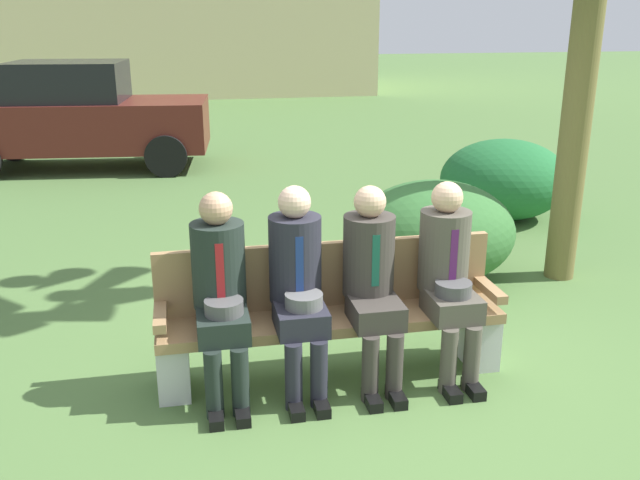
{
  "coord_description": "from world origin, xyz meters",
  "views": [
    {
      "loc": [
        -1.21,
        -4.05,
        2.35
      ],
      "look_at": [
        -0.29,
        0.44,
        0.85
      ],
      "focal_mm": 38.5,
      "sensor_mm": 36.0,
      "label": 1
    }
  ],
  "objects_px": {
    "seated_man_centerright": "(372,276)",
    "shrub_near_bench": "(434,231)",
    "shrub_mid_lawn": "(504,179)",
    "parked_car_near": "(80,116)",
    "seated_man_leftmost": "(220,287)",
    "park_bench": "(330,314)",
    "seated_man_centerleft": "(298,281)",
    "seated_man_rightmost": "(448,271)"
  },
  "relations": [
    {
      "from": "seated_man_rightmost",
      "to": "parked_car_near",
      "type": "distance_m",
      "value": 8.12
    },
    {
      "from": "seated_man_rightmost",
      "to": "shrub_near_bench",
      "type": "relative_size",
      "value": 0.89
    },
    {
      "from": "seated_man_leftmost",
      "to": "shrub_mid_lawn",
      "type": "xyz_separation_m",
      "value": [
        3.59,
        3.44,
        -0.26
      ]
    },
    {
      "from": "seated_man_leftmost",
      "to": "seated_man_centerright",
      "type": "bearing_deg",
      "value": 0.29
    },
    {
      "from": "seated_man_centerleft",
      "to": "seated_man_rightmost",
      "type": "xyz_separation_m",
      "value": [
        1.02,
        -0.0,
        -0.01
      ]
    },
    {
      "from": "seated_man_centerleft",
      "to": "park_bench",
      "type": "bearing_deg",
      "value": 28.59
    },
    {
      "from": "seated_man_leftmost",
      "to": "seated_man_centerright",
      "type": "height_order",
      "value": "seated_man_leftmost"
    },
    {
      "from": "seated_man_leftmost",
      "to": "shrub_near_bench",
      "type": "relative_size",
      "value": 0.89
    },
    {
      "from": "seated_man_centerleft",
      "to": "seated_man_centerright",
      "type": "height_order",
      "value": "seated_man_centerleft"
    },
    {
      "from": "seated_man_leftmost",
      "to": "seated_man_centerright",
      "type": "distance_m",
      "value": 0.98
    },
    {
      "from": "shrub_mid_lawn",
      "to": "parked_car_near",
      "type": "bearing_deg",
      "value": 143.06
    },
    {
      "from": "seated_man_rightmost",
      "to": "shrub_near_bench",
      "type": "bearing_deg",
      "value": 72.15
    },
    {
      "from": "seated_man_leftmost",
      "to": "parked_car_near",
      "type": "relative_size",
      "value": 0.33
    },
    {
      "from": "seated_man_leftmost",
      "to": "shrub_mid_lawn",
      "type": "height_order",
      "value": "seated_man_leftmost"
    },
    {
      "from": "seated_man_leftmost",
      "to": "seated_man_centerleft",
      "type": "distance_m",
      "value": 0.49
    },
    {
      "from": "seated_man_leftmost",
      "to": "shrub_near_bench",
      "type": "height_order",
      "value": "seated_man_leftmost"
    },
    {
      "from": "seated_man_centerleft",
      "to": "seated_man_centerright",
      "type": "xyz_separation_m",
      "value": [
        0.49,
        0.0,
        -0.01
      ]
    },
    {
      "from": "seated_man_centerright",
      "to": "seated_man_rightmost",
      "type": "distance_m",
      "value": 0.53
    },
    {
      "from": "park_bench",
      "to": "seated_man_centerleft",
      "type": "bearing_deg",
      "value": -151.41
    },
    {
      "from": "park_bench",
      "to": "seated_man_centerleft",
      "type": "distance_m",
      "value": 0.41
    },
    {
      "from": "park_bench",
      "to": "seated_man_centerleft",
      "type": "height_order",
      "value": "seated_man_centerleft"
    },
    {
      "from": "seated_man_rightmost",
      "to": "parked_car_near",
      "type": "bearing_deg",
      "value": 113.55
    },
    {
      "from": "seated_man_centerright",
      "to": "shrub_near_bench",
      "type": "height_order",
      "value": "seated_man_centerright"
    },
    {
      "from": "seated_man_centerleft",
      "to": "shrub_near_bench",
      "type": "height_order",
      "value": "seated_man_centerleft"
    },
    {
      "from": "shrub_mid_lawn",
      "to": "shrub_near_bench",
      "type": "bearing_deg",
      "value": -131.15
    },
    {
      "from": "shrub_near_bench",
      "to": "parked_car_near",
      "type": "height_order",
      "value": "parked_car_near"
    },
    {
      "from": "seated_man_centerleft",
      "to": "seated_man_leftmost",
      "type": "bearing_deg",
      "value": -179.84
    },
    {
      "from": "seated_man_rightmost",
      "to": "shrub_mid_lawn",
      "type": "relative_size",
      "value": 0.86
    },
    {
      "from": "shrub_near_bench",
      "to": "shrub_mid_lawn",
      "type": "relative_size",
      "value": 0.97
    },
    {
      "from": "seated_man_leftmost",
      "to": "park_bench",
      "type": "bearing_deg",
      "value": 10.26
    },
    {
      "from": "seated_man_centerright",
      "to": "seated_man_rightmost",
      "type": "relative_size",
      "value": 1.0
    },
    {
      "from": "park_bench",
      "to": "seated_man_rightmost",
      "type": "xyz_separation_m",
      "value": [
        0.78,
        -0.13,
        0.3
      ]
    },
    {
      "from": "parked_car_near",
      "to": "seated_man_rightmost",
      "type": "bearing_deg",
      "value": -66.45
    },
    {
      "from": "park_bench",
      "to": "seated_man_rightmost",
      "type": "distance_m",
      "value": 0.84
    },
    {
      "from": "park_bench",
      "to": "seated_man_leftmost",
      "type": "distance_m",
      "value": 0.8
    },
    {
      "from": "park_bench",
      "to": "seated_man_centerleft",
      "type": "xyz_separation_m",
      "value": [
        -0.24,
        -0.13,
        0.31
      ]
    },
    {
      "from": "parked_car_near",
      "to": "shrub_mid_lawn",
      "type": "bearing_deg",
      "value": -36.94
    },
    {
      "from": "shrub_mid_lawn",
      "to": "seated_man_leftmost",
      "type": "bearing_deg",
      "value": -136.25
    },
    {
      "from": "shrub_mid_lawn",
      "to": "parked_car_near",
      "type": "xyz_separation_m",
      "value": [
        -5.33,
        4.01,
        0.36
      ]
    },
    {
      "from": "shrub_near_bench",
      "to": "seated_man_leftmost",
      "type": "bearing_deg",
      "value": -140.81
    },
    {
      "from": "park_bench",
      "to": "shrub_mid_lawn",
      "type": "bearing_deg",
      "value": 49.13
    },
    {
      "from": "seated_man_rightmost",
      "to": "parked_car_near",
      "type": "xyz_separation_m",
      "value": [
        -3.24,
        7.44,
        0.1
      ]
    }
  ]
}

